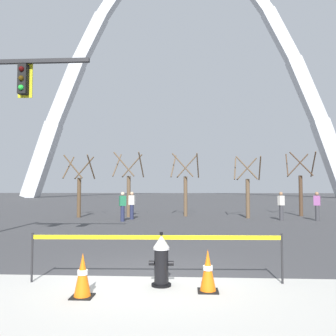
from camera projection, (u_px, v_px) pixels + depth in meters
ground_plane at (149, 278)px, 7.09m from camera, size 240.00×240.00×0.00m
fire_hydrant at (161, 261)px, 6.48m from camera, size 0.46×0.48×0.99m
caution_tape_barrier at (156, 249)px, 6.69m from camera, size 4.80×0.21×0.94m
traffic_cone_by_hydrant at (208, 271)px, 6.11m from camera, size 0.36×0.36×0.73m
traffic_cone_mid_sidewalk at (83, 276)px, 5.80m from camera, size 0.36×0.36×0.73m
monument_arch at (184, 80)px, 66.30m from camera, size 61.44×2.77×50.04m
tree_far_left at (79, 190)px, 21.74m from camera, size 1.77×1.78×3.83m
tree_left_mid at (129, 188)px, 22.07m from camera, size 1.86×1.87×4.02m
tree_center_left at (185, 188)px, 22.55m from camera, size 1.85×1.86×4.00m
tree_center_right at (248, 191)px, 21.16m from camera, size 1.71×1.72×3.70m
tree_right_mid at (301, 188)px, 22.70m from camera, size 1.89×1.90×4.10m
pedestrian_walking_left at (132, 205)px, 20.30m from camera, size 0.37×0.26×1.59m
pedestrian_standing_center at (123, 206)px, 19.06m from camera, size 0.39×0.34×1.59m
pedestrian_walking_right at (317, 206)px, 19.47m from camera, size 0.39×0.32×1.59m
pedestrian_near_trees at (281, 206)px, 19.68m from camera, size 0.39×0.34×1.59m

